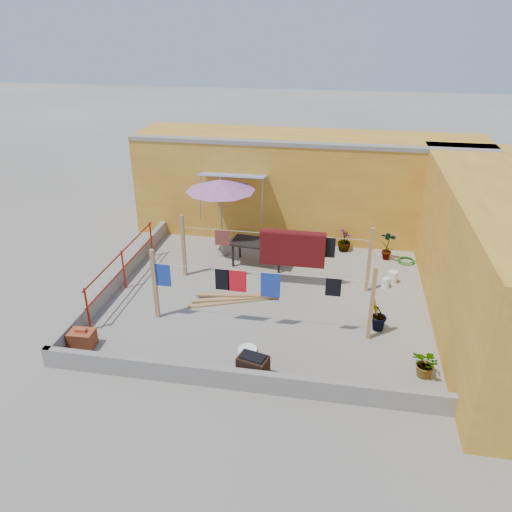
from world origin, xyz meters
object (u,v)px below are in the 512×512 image
white_basin (247,350)px  water_jug_b (385,282)px  outdoor_table (259,244)px  green_hose (406,261)px  plant_back_a (286,238)px  patio_umbrella (220,186)px  brazier (253,367)px  water_jug_a (393,277)px  brick_stack (82,339)px

white_basin → water_jug_b: size_ratio=1.31×
outdoor_table → green_hose: size_ratio=3.06×
water_jug_b → plant_back_a: (-2.92, 1.90, 0.25)m
patio_umbrella → brazier: bearing=-70.3°
patio_umbrella → outdoor_table: 2.01m
water_jug_a → plant_back_a: size_ratio=0.48×
water_jug_b → green_hose: size_ratio=0.62×
water_jug_b → water_jug_a: bearing=56.6°
patio_umbrella → water_jug_a: bearing=-10.4°
brazier → water_jug_b: 5.11m
outdoor_table → brick_stack: outdoor_table is taller
patio_umbrella → brick_stack: size_ratio=4.36×
brick_stack → patio_umbrella: bearing=69.6°
white_basin → water_jug_b: bearing=48.0°
plant_back_a → patio_umbrella: bearing=-160.2°
green_hose → brick_stack: bearing=-142.9°
water_jug_a → plant_back_a: bearing=153.2°
water_jug_a → brazier: bearing=-123.4°
outdoor_table → brazier: bearing=-81.4°
brick_stack → water_jug_b: size_ratio=1.67×
patio_umbrella → water_jug_b: size_ratio=7.29×
brazier → green_hose: (3.52, 5.95, -0.22)m
water_jug_a → green_hose: 1.46m
white_basin → water_jug_b: water_jug_b is taller
patio_umbrella → water_jug_b: 5.34m
outdoor_table → brazier: (0.76, -4.99, -0.40)m
white_basin → water_jug_b: 4.62m
brick_stack → brazier: 3.90m
green_hose → plant_back_a: (-3.63, 0.21, 0.36)m
brick_stack → plant_back_a: 6.93m
water_jug_b → brazier: bearing=-123.5°
water_jug_b → green_hose: (0.70, 1.69, -0.11)m
patio_umbrella → water_jug_b: patio_umbrella is taller
patio_umbrella → brick_stack: bearing=-110.4°
outdoor_table → water_jug_b: bearing=-11.5°
water_jug_b → plant_back_a: size_ratio=0.42×
brazier → plant_back_a: 6.17m
outdoor_table → brick_stack: (-3.13, -4.63, -0.46)m
water_jug_a → patio_umbrella: bearing=169.6°
white_basin → green_hose: size_ratio=0.82×
green_hose → plant_back_a: size_ratio=0.67×
brick_stack → white_basin: brick_stack is taller
brick_stack → green_hose: 9.28m
brazier → green_hose: brazier is taller
brick_stack → water_jug_a: (6.91, 4.22, -0.03)m
brazier → white_basin: brazier is taller
white_basin → brazier: bearing=-71.5°
white_basin → outdoor_table: bearing=96.6°
water_jug_b → patio_umbrella: bearing=165.5°
plant_back_a → brazier: bearing=-89.0°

